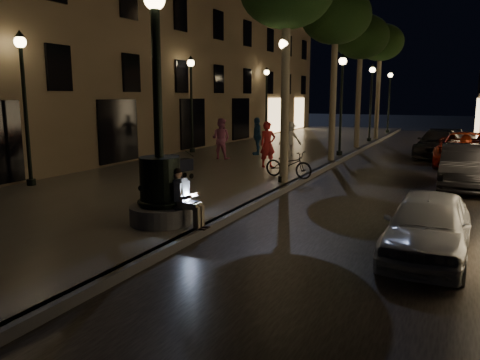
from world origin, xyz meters
The scene contains 27 objects.
ground centered at (0.00, 15.00, 0.00)m, with size 120.00×120.00×0.00m, color black.
cobble_lane centered at (3.00, 15.00, 0.01)m, with size 6.00×45.00×0.02m, color black.
promenade centered at (-4.00, 15.00, 0.10)m, with size 8.00×45.00×0.20m, color #69655C.
curb_strip centered at (0.00, 15.00, 0.10)m, with size 0.25×45.00×0.20m, color #59595B.
building_left centered at (-12.00, 18.00, 7.50)m, with size 8.00×36.00×15.00m, color #746148.
fountain_lamppost centered at (-1.00, 2.00, 1.21)m, with size 1.40×1.40×5.21m.
seated_man_laptop centered at (-0.39, 2.00, 0.89)m, with size 0.91×0.31×1.28m.
tree_second centered at (-0.20, 14.00, 6.33)m, with size 3.00×3.00×7.40m.
tree_third centered at (-0.30, 20.00, 6.14)m, with size 3.00×3.00×7.20m.
tree_far centered at (-0.22, 26.00, 6.43)m, with size 3.00×3.00×7.50m.
lamp_curb_a centered at (-0.30, 8.00, 3.24)m, with size 0.36×0.36×4.81m.
lamp_curb_b centered at (-0.30, 16.00, 3.24)m, with size 0.36×0.36×4.81m.
lamp_curb_c centered at (-0.30, 24.00, 3.24)m, with size 0.36×0.36×4.81m.
lamp_curb_d centered at (-0.30, 32.00, 3.24)m, with size 0.36×0.36×4.81m.
lamp_left_a centered at (-7.40, 4.00, 3.24)m, with size 0.36×0.36×4.81m.
lamp_left_b centered at (-7.40, 14.00, 3.24)m, with size 0.36×0.36×4.81m.
lamp_left_c centered at (-7.40, 24.00, 3.24)m, with size 0.36×0.36×4.81m.
stroller centered at (-3.59, 7.03, 0.69)m, with size 0.52×0.96×0.97m.
car_front centered at (4.54, 2.72, 0.62)m, with size 1.47×3.65×1.24m, color #A0A4A8.
car_second centered at (5.20, 10.55, 0.72)m, with size 1.53×4.38×1.44m, color black.
car_third centered at (5.20, 16.25, 0.73)m, with size 2.42×5.24×1.46m, color maroon.
car_rear centered at (4.00, 19.01, 0.67)m, with size 1.89×4.65×1.35m, color #303035.
pedestrian_red centered at (-2.01, 10.93, 1.11)m, with size 0.67×0.44×1.83m, color #B22325.
pedestrian_pink centered at (-4.85, 12.29, 1.12)m, with size 0.89×0.70×1.84m, color pink.
pedestrian_white centered at (-2.38, 14.68, 1.02)m, with size 1.06×0.61×1.63m, color silver.
pedestrian_blue centered at (-4.00, 14.47, 1.11)m, with size 1.06×0.44×1.82m, color #27548F.
bicycle centered at (-0.40, 8.88, 0.67)m, with size 0.62×1.79×0.94m, color black.
Camera 1 is at (4.97, -6.48, 3.01)m, focal length 35.00 mm.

